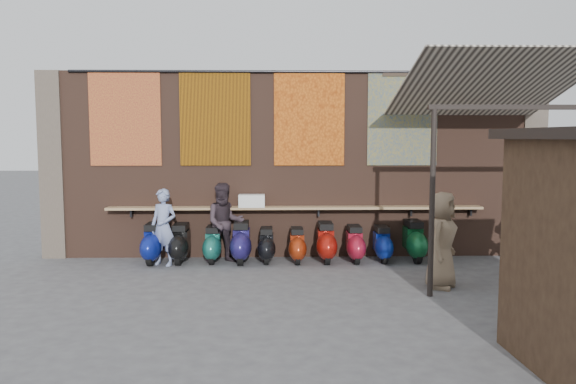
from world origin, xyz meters
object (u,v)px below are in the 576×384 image
object	(u,v)px
shopper_navy	(554,238)
scooter_stool_8	(382,244)
scooter_stool_3	(241,242)
scooter_stool_9	(414,241)
scooter_stool_7	(355,244)
scooter_stool_4	(267,245)
shelf_box	(252,201)
scooter_stool_5	(297,245)
scooter_stool_6	(326,242)
diner_right	(225,223)
scooter_stool_0	(153,243)
diner_left	(164,227)
shopper_tan	(441,240)
scooter_stool_1	(180,243)
shopper_grey	(571,236)
scooter_stool_2	(213,244)

from	to	relation	value
shopper_navy	scooter_stool_8	bearing A→B (deg)	-49.85
scooter_stool_3	scooter_stool_9	bearing A→B (deg)	1.10
scooter_stool_7	scooter_stool_4	bearing A→B (deg)	179.50
shelf_box	scooter_stool_8	world-z (taller)	shelf_box
scooter_stool_5	scooter_stool_6	xyz separation A→B (m)	(0.60, 0.04, 0.05)
scooter_stool_4	diner_right	world-z (taller)	diner_right
scooter_stool_6	scooter_stool_8	world-z (taller)	scooter_stool_6
scooter_stool_0	diner_right	world-z (taller)	diner_right
diner_left	shopper_tan	distance (m)	5.46
diner_right	shopper_navy	distance (m)	6.23
scooter_stool_0	scooter_stool_5	world-z (taller)	scooter_stool_0
scooter_stool_5	scooter_stool_6	bearing A→B (deg)	3.67
scooter_stool_1	shopper_navy	xyz separation A→B (m)	(6.79, -2.12, 0.46)
scooter_stool_5	scooter_stool_8	size ratio (longest dim) A/B	0.97
scooter_stool_1	shopper_navy	size ratio (longest dim) A/B	0.49
shelf_box	shopper_grey	bearing A→B (deg)	-18.98
shelf_box	diner_left	world-z (taller)	diner_left
scooter_stool_1	diner_right	xyz separation A→B (m)	(0.93, -0.01, 0.43)
shelf_box	scooter_stool_5	world-z (taller)	shelf_box
scooter_stool_1	scooter_stool_3	size ratio (longest dim) A/B	0.95
diner_left	shelf_box	bearing A→B (deg)	37.92
scooter_stool_9	diner_right	distance (m)	4.00
scooter_stool_0	scooter_stool_2	bearing A→B (deg)	2.77
scooter_stool_9	diner_left	world-z (taller)	diner_left
shopper_tan	scooter_stool_2	bearing A→B (deg)	95.45
scooter_stool_5	shopper_tan	bearing A→B (deg)	-40.26
shopper_grey	scooter_stool_6	bearing A→B (deg)	-2.06
scooter_stool_0	scooter_stool_3	xyz separation A→B (m)	(1.82, 0.00, 0.01)
scooter_stool_2	diner_right	xyz separation A→B (m)	(0.25, -0.03, 0.46)
shelf_box	scooter_stool_9	size ratio (longest dim) A/B	0.61
scooter_stool_1	scooter_stool_6	distance (m)	3.03
shelf_box	scooter_stool_8	bearing A→B (deg)	-6.07
scooter_stool_7	scooter_stool_8	world-z (taller)	scooter_stool_7
shelf_box	scooter_stool_5	size ratio (longest dim) A/B	0.73
scooter_stool_8	scooter_stool_1	bearing A→B (deg)	179.97
scooter_stool_2	shopper_grey	distance (m)	6.87
shelf_box	scooter_stool_8	xyz separation A→B (m)	(2.74, -0.29, -0.89)
scooter_stool_5	scooter_stool_6	size ratio (longest dim) A/B	0.87
scooter_stool_3	scooter_stool_6	bearing A→B (deg)	0.45
scooter_stool_3	scooter_stool_5	size ratio (longest dim) A/B	1.18
diner_right	scooter_stool_2	bearing A→B (deg)	160.26
scooter_stool_0	scooter_stool_5	bearing A→B (deg)	-0.41
scooter_stool_2	scooter_stool_8	world-z (taller)	scooter_stool_2
scooter_stool_2	shopper_navy	world-z (taller)	shopper_navy
scooter_stool_0	scooter_stool_3	world-z (taller)	scooter_stool_3
shelf_box	scooter_stool_3	size ratio (longest dim) A/B	0.62
scooter_stool_3	scooter_stool_4	world-z (taller)	scooter_stool_3
shelf_box	shopper_grey	world-z (taller)	shopper_grey
scooter_stool_8	diner_right	bearing A→B (deg)	-179.86
scooter_stool_7	shopper_grey	size ratio (longest dim) A/B	0.48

